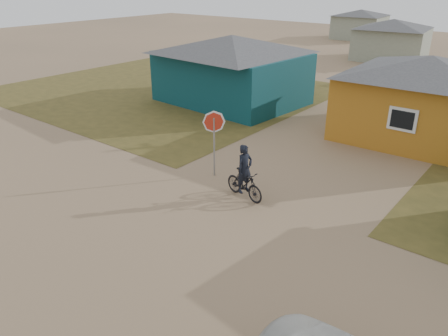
# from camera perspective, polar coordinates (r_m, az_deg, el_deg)

# --- Properties ---
(ground) EXTENTS (120.00, 120.00, 0.00)m
(ground) POSITION_cam_1_polar(r_m,az_deg,el_deg) (12.82, -5.92, -10.45)
(ground) COLOR #967756
(grass_nw) EXTENTS (20.00, 18.00, 0.00)m
(grass_nw) POSITION_cam_1_polar(r_m,az_deg,el_deg) (30.56, -7.93, 10.09)
(grass_nw) COLOR brown
(grass_nw) RESTS_ON ground
(house_teal) EXTENTS (8.93, 7.08, 4.00)m
(house_teal) POSITION_cam_1_polar(r_m,az_deg,el_deg) (26.87, 1.01, 12.88)
(house_teal) COLOR #0A343A
(house_teal) RESTS_ON ground
(house_yellow) EXTENTS (7.72, 6.76, 3.90)m
(house_yellow) POSITION_cam_1_polar(r_m,az_deg,el_deg) (22.61, 24.79, 8.44)
(house_yellow) COLOR #B26F1B
(house_yellow) RESTS_ON ground
(house_pale_west) EXTENTS (7.04, 6.15, 3.60)m
(house_pale_west) POSITION_cam_1_polar(r_m,az_deg,el_deg) (43.91, 21.04, 15.44)
(house_pale_west) COLOR gray
(house_pale_west) RESTS_ON ground
(house_pale_north) EXTENTS (6.28, 5.81, 3.40)m
(house_pale_north) POSITION_cam_1_polar(r_m,az_deg,el_deg) (57.86, 17.31, 17.54)
(house_pale_north) COLOR gray
(house_pale_north) RESTS_ON ground
(stop_sign) EXTENTS (0.80, 0.38, 2.62)m
(stop_sign) POSITION_cam_1_polar(r_m,az_deg,el_deg) (16.42, -1.32, 5.12)
(stop_sign) COLOR gray
(stop_sign) RESTS_ON ground
(cyclist) EXTENTS (1.81, 0.82, 1.98)m
(cyclist) POSITION_cam_1_polar(r_m,az_deg,el_deg) (15.15, 2.69, -1.46)
(cyclist) COLOR black
(cyclist) RESTS_ON ground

